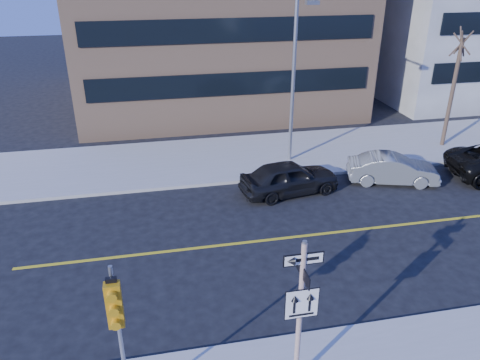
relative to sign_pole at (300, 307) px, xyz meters
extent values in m
plane|color=black|center=(0.00, 2.51, -2.44)|extent=(120.00, 120.00, 0.00)
cylinder|color=white|center=(0.00, 0.01, -0.29)|extent=(0.13, 0.13, 4.00)
cylinder|color=gray|center=(0.00, 0.01, 1.74)|extent=(0.10, 0.10, 0.06)
cube|color=black|center=(0.00, 0.01, 1.31)|extent=(0.92, 0.03, 0.30)
cube|color=black|center=(0.00, 0.01, 0.96)|extent=(0.03, 0.92, 0.30)
cube|color=white|center=(0.00, -0.07, 0.16)|extent=(0.80, 0.03, 0.80)
cylinder|color=gray|center=(-4.00, 0.01, -0.29)|extent=(0.09, 0.09, 4.00)
cube|color=orange|center=(-4.00, -0.19, 0.91)|extent=(0.32, 0.22, 1.05)
sphere|color=#8C0705|center=(-4.00, -0.31, 1.26)|extent=(0.17, 0.17, 0.17)
sphere|color=black|center=(-4.00, -0.31, 0.91)|extent=(0.17, 0.17, 0.17)
sphere|color=black|center=(-4.00, -0.31, 0.56)|extent=(0.17, 0.17, 0.17)
imported|color=black|center=(2.93, 10.13, -1.68)|extent=(2.46, 4.66, 1.51)
imported|color=slate|center=(8.01, 10.21, -1.76)|extent=(2.57, 4.36, 1.36)
cylinder|color=gray|center=(4.00, 13.51, 1.71)|extent=(0.18, 0.18, 8.00)
cube|color=gray|center=(4.00, 11.51, 5.51)|extent=(0.55, 0.30, 0.16)
cylinder|color=#3A2B22|center=(13.00, 13.81, 0.61)|extent=(0.22, 0.22, 5.80)
camera|label=1|loc=(-3.02, -7.88, 7.17)|focal=35.00mm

